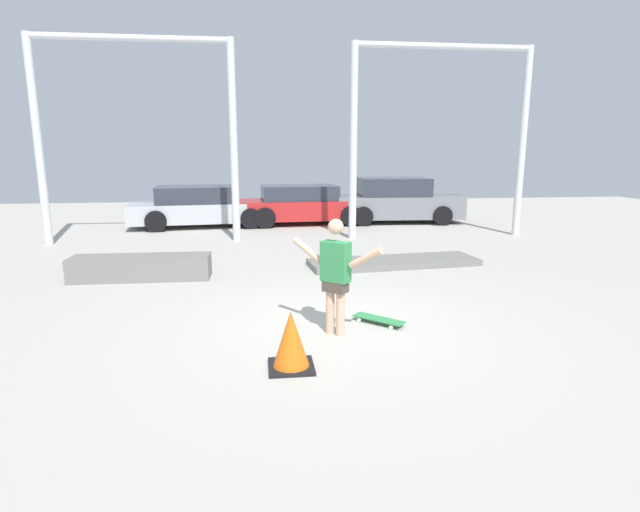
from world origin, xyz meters
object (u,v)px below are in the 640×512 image
Objects in this scene: skateboard at (379,319)px; traffic_cone at (291,340)px; skateboarder at (335,271)px; parked_car_red at (303,205)px; parked_car_silver at (202,207)px; parked_car_grey at (396,201)px; grind_box at (141,268)px; manual_pad at (394,262)px.

traffic_cone is (-1.30, -1.29, 0.26)m from skateboard.
skateboarder is 10.21m from parked_car_red.
parked_car_grey is (6.37, 0.22, 0.08)m from parked_car_silver.
parked_car_grey reaches higher than traffic_cone.
parked_car_silver is 1.10× the size of parked_car_grey.
grind_box is (-3.14, 3.27, -0.62)m from skateboarder.
traffic_cone reaches higher than manual_pad.
grind_box is at bearing -173.60° from manual_pad.
grind_box is 6.77m from parked_car_silver.
skateboarder is at bearing -96.02° from parked_car_red.
parked_car_silver is at bearing 100.71° from traffic_cone.
traffic_cone is at bearing -117.29° from manual_pad.
parked_car_grey reaches higher than parked_car_red.
grind_box is at bearing -99.38° from parked_car_silver.
grind_box is (-3.80, 2.95, 0.16)m from skateboard.
skateboarder is at bearing -115.62° from manual_pad.
traffic_cone is (-1.15, -11.16, -0.30)m from parked_car_red.
parked_car_red is (0.52, 10.19, -0.22)m from skateboarder.
traffic_cone is at bearing -85.06° from parked_car_silver.
skateboarder reaches higher than traffic_cone.
parked_car_grey is (1.82, 6.41, 0.64)m from manual_pad.
skateboarder is 2.23× the size of skateboard.
skateboard is 10.39m from parked_car_grey.
parked_car_silver reaches higher than traffic_cone.
parked_car_red is at bearing -175.94° from parked_car_grey.
parked_car_silver is at bearing -174.87° from parked_car_grey.
manual_pad is at bearing 105.53° from skateboarder.
parked_car_silver is at bearing 153.16° from skateboard.
grind_box reaches higher than skateboard.
parked_car_silver is at bearing 86.39° from grind_box.
skateboard is at bearing -92.30° from parked_car_red.
skateboard is at bearing 67.05° from skateboarder.
parked_car_grey is at bearing 74.19° from manual_pad.
parked_car_grey is at bearing -3.77° from parked_car_silver.
grind_box is 4.93m from traffic_cone.
manual_pad is at bearing -102.67° from parked_car_grey.
parked_car_grey is (3.14, 0.05, 0.09)m from parked_car_red.
grind_box is 0.59× the size of parked_car_grey.
parked_car_grey is (3.00, 9.92, 0.64)m from skateboard.
manual_pad is 7.70m from parked_car_silver.
parked_car_grey reaches higher than skateboard.
skateboard is at bearing -76.58° from parked_car_silver.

